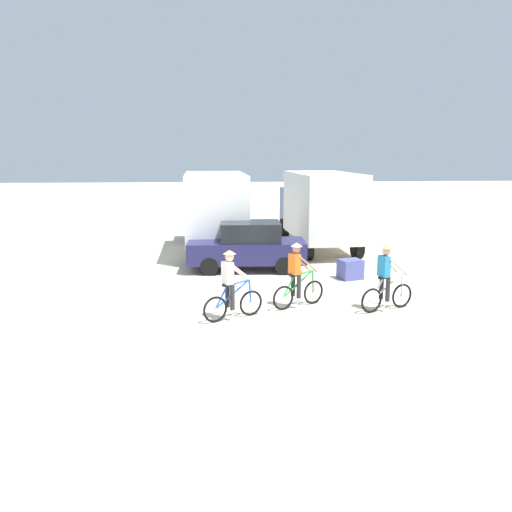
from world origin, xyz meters
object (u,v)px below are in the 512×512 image
Objects in this scene: box_truck_white_box at (319,206)px; supply_crate at (350,269)px; cyclist_orange_shirt at (231,287)px; cyclist_cowboy_hat at (297,277)px; box_truck_avon_van at (215,208)px; sedan_parked at (248,246)px; cyclist_near_camera at (386,280)px.

box_truck_white_box is 9.47× the size of supply_crate.
cyclist_cowboy_hat is (1.83, 0.91, 0.00)m from cyclist_orange_shirt.
box_truck_white_box is 10.30m from cyclist_orange_shirt.
box_truck_avon_van is at bearing 92.78° from cyclist_orange_shirt.
sedan_parked is 5.57m from cyclist_orange_shirt.
box_truck_avon_van is 9.86m from cyclist_near_camera.
box_truck_white_box is at bearing 66.52° from cyclist_orange_shirt.
box_truck_avon_van and box_truck_white_box have the same top height.
box_truck_white_box is at bearing 75.16° from cyclist_cowboy_hat.
box_truck_avon_van is 0.99× the size of box_truck_white_box.
box_truck_avon_van reaches higher than cyclist_orange_shirt.
box_truck_avon_van is 9.16m from cyclist_orange_shirt.
cyclist_orange_shirt is 5.73m from supply_crate.
box_truck_white_box reaches higher than supply_crate.
cyclist_cowboy_hat is at bearing -76.58° from sedan_parked.
supply_crate is at bearing 90.86° from cyclist_near_camera.
sedan_parked is 6.14m from cyclist_near_camera.
supply_crate is at bearing 43.81° from cyclist_orange_shirt.
cyclist_cowboy_hat is 2.51× the size of supply_crate.
box_truck_white_box is 5.22m from sedan_parked.
box_truck_white_box reaches higher than sedan_parked.
box_truck_white_box is 3.78× the size of cyclist_cowboy_hat.
cyclist_cowboy_hat is at bearing 26.33° from cyclist_orange_shirt.
box_truck_white_box reaches higher than cyclist_orange_shirt.
sedan_parked is 3.77m from supply_crate.
cyclist_cowboy_hat is (2.28, -8.18, -1.03)m from box_truck_avon_van.
cyclist_near_camera is (0.09, -8.97, -1.03)m from box_truck_white_box.
box_truck_avon_van reaches higher than cyclist_cowboy_hat.
box_truck_white_box is at bearing 90.56° from cyclist_near_camera.
supply_crate is at bearing -89.63° from box_truck_white_box.
box_truck_avon_van is 3.88m from sedan_parked.
box_truck_avon_van is 4.54m from box_truck_white_box.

